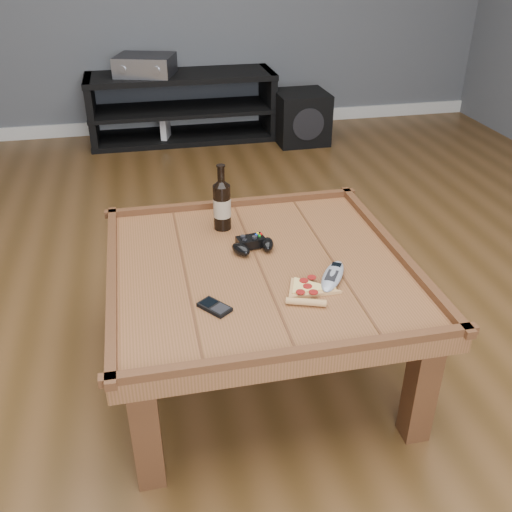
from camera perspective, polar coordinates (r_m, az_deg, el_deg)
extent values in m
plane|color=#462D14|center=(2.18, 0.32, -11.09)|extent=(6.00, 6.00, 0.00)
cube|color=silver|center=(4.81, -7.51, 13.01)|extent=(5.00, 0.02, 0.10)
cube|color=brown|center=(1.93, 0.36, -1.66)|extent=(1.00, 1.00, 0.06)
cube|color=#492713|center=(1.72, -10.91, -16.92)|extent=(0.08, 0.08, 0.39)
cube|color=#492713|center=(1.88, 16.13, -12.64)|extent=(0.08, 0.08, 0.39)
cube|color=#492713|center=(2.38, -11.82, -2.16)|extent=(0.08, 0.08, 0.39)
cube|color=#492713|center=(2.50, 7.70, -0.04)|extent=(0.08, 0.08, 0.39)
cube|color=#492713|center=(2.33, -2.21, 5.35)|extent=(1.03, 0.03, 0.03)
cube|color=#492713|center=(1.53, 4.32, -9.65)|extent=(1.03, 0.03, 0.03)
cube|color=#492713|center=(2.06, 13.67, 0.88)|extent=(0.03, 1.03, 0.03)
cube|color=#492713|center=(1.88, -14.23, -2.12)|extent=(0.03, 1.03, 0.03)
cube|color=black|center=(4.47, -7.58, 17.41)|extent=(1.40, 0.45, 0.04)
cube|color=black|center=(4.53, -7.36, 14.33)|extent=(1.40, 0.45, 0.03)
cube|color=black|center=(4.59, -7.19, 11.81)|extent=(1.40, 0.45, 0.04)
cube|color=black|center=(4.53, -16.08, 13.67)|extent=(0.05, 0.44, 0.50)
cube|color=black|center=(4.63, 1.18, 15.14)|extent=(0.05, 0.44, 0.50)
cylinder|color=black|center=(2.12, -3.41, 4.88)|extent=(0.06, 0.06, 0.17)
cone|color=black|center=(2.08, -3.50, 7.40)|extent=(0.06, 0.06, 0.03)
cylinder|color=black|center=(2.07, -3.52, 8.18)|extent=(0.03, 0.03, 0.06)
cylinder|color=black|center=(2.06, -3.55, 8.99)|extent=(0.03, 0.03, 0.01)
cylinder|color=tan|center=(2.12, -3.41, 4.88)|extent=(0.07, 0.07, 0.07)
cube|color=black|center=(2.01, -0.53, 1.45)|extent=(0.10, 0.07, 0.03)
ellipsoid|color=black|center=(1.97, -1.53, 0.68)|extent=(0.08, 0.09, 0.04)
ellipsoid|color=black|center=(2.00, 1.17, 1.19)|extent=(0.06, 0.09, 0.04)
cylinder|color=black|center=(2.01, -1.32, 1.94)|extent=(0.02, 0.02, 0.01)
cylinder|color=black|center=(2.00, -0.14, 1.87)|extent=(0.02, 0.02, 0.01)
cylinder|color=yellow|center=(2.03, 0.17, 2.27)|extent=(0.01, 0.01, 0.01)
cylinder|color=red|center=(2.02, 0.50, 2.21)|extent=(0.01, 0.01, 0.01)
cylinder|color=#0C33CC|center=(2.02, 0.02, 2.12)|extent=(0.01, 0.01, 0.01)
cylinder|color=#0C9919|center=(2.01, 0.36, 2.05)|extent=(0.01, 0.01, 0.01)
cylinder|color=tan|center=(1.72, 5.03, -4.60)|extent=(0.12, 0.06, 0.02)
cylinder|color=maroon|center=(1.75, 4.47, -3.61)|extent=(0.03, 0.03, 0.00)
cylinder|color=maroon|center=(1.76, 5.77, -3.62)|extent=(0.03, 0.03, 0.00)
cylinder|color=maroon|center=(1.78, 5.18, -3.02)|extent=(0.03, 0.03, 0.00)
cylinder|color=maroon|center=(1.81, 4.80, -2.45)|extent=(0.03, 0.03, 0.00)
cylinder|color=maroon|center=(1.83, 5.60, -2.13)|extent=(0.03, 0.03, 0.00)
cube|color=black|center=(1.70, -4.16, -5.12)|extent=(0.10, 0.11, 0.01)
cube|color=black|center=(1.72, -4.76, -4.63)|extent=(0.06, 0.06, 0.00)
cube|color=black|center=(1.69, -3.58, -5.25)|extent=(0.06, 0.06, 0.00)
ellipsoid|color=#9398A0|center=(1.85, 7.67, -1.99)|extent=(0.15, 0.20, 0.03)
cube|color=black|center=(1.89, 8.05, -0.85)|extent=(0.04, 0.04, 0.00)
cube|color=black|center=(1.83, 7.58, -1.93)|extent=(0.06, 0.07, 0.00)
cube|color=black|center=(4.44, -11.01, 18.24)|extent=(0.48, 0.43, 0.14)
cube|color=#ABADB5|center=(4.29, -11.60, 17.78)|extent=(0.39, 0.13, 0.14)
cylinder|color=#ABADB5|center=(4.32, -13.25, 17.68)|extent=(0.05, 0.03, 0.05)
cylinder|color=#ABADB5|center=(4.25, -9.98, 17.82)|extent=(0.05, 0.03, 0.05)
cube|color=black|center=(4.46, 4.50, 13.68)|extent=(0.38, 0.38, 0.38)
cylinder|color=black|center=(4.29, 5.26, 12.97)|extent=(0.24, 0.02, 0.24)
cube|color=slate|center=(4.52, -8.94, 11.23)|extent=(0.14, 0.20, 0.02)
cube|color=white|center=(4.49, -9.05, 12.57)|extent=(0.09, 0.16, 0.21)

